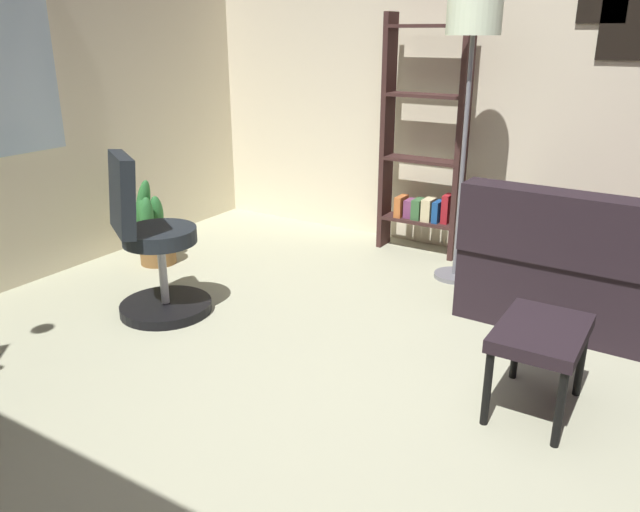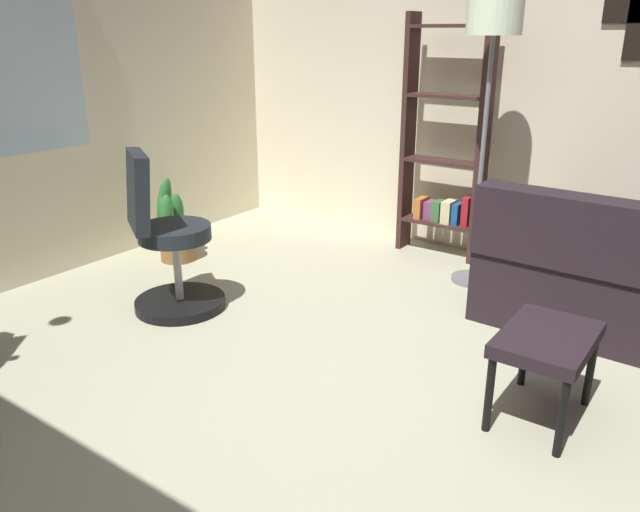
{
  "view_description": "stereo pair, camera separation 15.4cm",
  "coord_description": "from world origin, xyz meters",
  "px_view_note": "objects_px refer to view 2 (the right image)",
  "views": [
    {
      "loc": [
        -2.2,
        -0.98,
        1.64
      ],
      "look_at": [
        -0.17,
        0.27,
        0.78
      ],
      "focal_mm": 34.99,
      "sensor_mm": 36.0,
      "label": 1
    },
    {
      "loc": [
        -2.11,
        -1.11,
        1.64
      ],
      "look_at": [
        -0.17,
        0.27,
        0.78
      ],
      "focal_mm": 34.99,
      "sensor_mm": 36.0,
      "label": 2
    }
  ],
  "objects_px": {
    "footstool": "(546,345)",
    "bookshelf": "(444,152)",
    "office_chair": "(167,249)",
    "potted_plant": "(173,229)",
    "floor_lamp": "(493,37)"
  },
  "relations": [
    {
      "from": "floor_lamp",
      "to": "footstool",
      "type": "bearing_deg",
      "value": -147.25
    },
    {
      "from": "office_chair",
      "to": "potted_plant",
      "type": "relative_size",
      "value": 1.56
    },
    {
      "from": "office_chair",
      "to": "floor_lamp",
      "type": "xyz_separation_m",
      "value": [
        1.53,
        -1.35,
        1.21
      ]
    },
    {
      "from": "potted_plant",
      "to": "bookshelf",
      "type": "bearing_deg",
      "value": -50.93
    },
    {
      "from": "office_chair",
      "to": "potted_plant",
      "type": "distance_m",
      "value": 0.94
    },
    {
      "from": "footstool",
      "to": "potted_plant",
      "type": "distance_m",
      "value": 2.95
    },
    {
      "from": "footstool",
      "to": "bookshelf",
      "type": "height_order",
      "value": "bookshelf"
    },
    {
      "from": "bookshelf",
      "to": "floor_lamp",
      "type": "distance_m",
      "value": 1.01
    },
    {
      "from": "office_chair",
      "to": "floor_lamp",
      "type": "distance_m",
      "value": 2.37
    },
    {
      "from": "footstool",
      "to": "bookshelf",
      "type": "bearing_deg",
      "value": 36.9
    },
    {
      "from": "footstool",
      "to": "potted_plant",
      "type": "height_order",
      "value": "potted_plant"
    },
    {
      "from": "office_chair",
      "to": "potted_plant",
      "type": "height_order",
      "value": "office_chair"
    },
    {
      "from": "footstool",
      "to": "floor_lamp",
      "type": "height_order",
      "value": "floor_lamp"
    },
    {
      "from": "office_chair",
      "to": "floor_lamp",
      "type": "height_order",
      "value": "floor_lamp"
    },
    {
      "from": "office_chair",
      "to": "bookshelf",
      "type": "relative_size",
      "value": 0.56
    }
  ]
}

